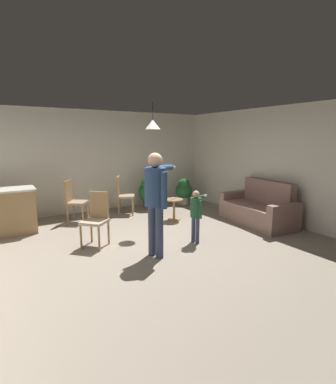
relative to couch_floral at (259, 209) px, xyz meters
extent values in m
plane|color=gray|center=(-2.67, 0.03, -0.33)|extent=(7.68, 7.68, 0.00)
cube|color=silver|center=(-2.67, 3.23, 1.02)|extent=(6.40, 0.10, 2.70)
cube|color=silver|center=(0.53, 0.03, 1.02)|extent=(0.10, 6.40, 2.70)
cube|color=#8C6B60|center=(-0.06, 0.01, -0.11)|extent=(1.00, 1.52, 0.45)
cube|color=#8C6B60|center=(0.27, -0.03, 0.39)|extent=(0.35, 1.45, 0.55)
cube|color=#8C6B60|center=(-0.14, -0.80, -0.02)|extent=(0.86, 0.27, 0.63)
cube|color=#8C6B60|center=(0.03, 0.81, -0.02)|extent=(0.86, 0.27, 0.63)
cylinder|color=#99754C|center=(0.18, -0.82, -0.30)|extent=(0.05, 0.05, 0.06)
cylinder|color=#99754C|center=(0.35, 0.77, -0.30)|extent=(0.05, 0.05, 0.06)
cylinder|color=#99754C|center=(-0.47, -0.75, -0.30)|extent=(0.05, 0.05, 0.06)
cylinder|color=#99754C|center=(-0.29, 0.84, -0.30)|extent=(0.05, 0.05, 0.06)
cube|color=#99754C|center=(-5.12, 2.18, 0.12)|extent=(1.20, 0.60, 0.91)
cube|color=beige|center=(-5.12, 2.18, 0.60)|extent=(1.26, 0.66, 0.04)
cylinder|color=#99754C|center=(-1.54, 1.26, 0.17)|extent=(0.44, 0.44, 0.03)
cylinder|color=#99754C|center=(-1.54, 1.26, -0.09)|extent=(0.06, 0.06, 0.49)
cylinder|color=#99754C|center=(-1.54, 1.26, -0.32)|extent=(0.31, 0.31, 0.03)
cylinder|color=#384260|center=(-3.03, -0.35, 0.11)|extent=(0.13, 0.13, 0.88)
cylinder|color=#384260|center=(-2.98, -0.52, 0.11)|extent=(0.13, 0.13, 0.88)
cylinder|color=navy|center=(-3.00, -0.43, 0.86)|extent=(0.35, 0.35, 0.62)
sphere|color=#D8AD8C|center=(-3.00, -0.43, 1.29)|extent=(0.24, 0.24, 0.24)
cylinder|color=navy|center=(-2.77, -0.17, 1.12)|extent=(0.59, 0.24, 0.10)
cube|color=white|center=(-2.45, -0.09, 1.12)|extent=(0.13, 0.07, 0.04)
cylinder|color=navy|center=(-2.96, -0.63, 0.83)|extent=(0.10, 0.10, 0.59)
cylinder|color=#384260|center=(-2.06, -0.21, -0.08)|extent=(0.07, 0.07, 0.51)
cylinder|color=#384260|center=(-2.04, -0.32, -0.08)|extent=(0.07, 0.07, 0.51)
cylinder|color=#265938|center=(-2.05, -0.26, 0.36)|extent=(0.20, 0.20, 0.36)
sphere|color=tan|center=(-2.05, -0.26, 0.61)|extent=(0.14, 0.14, 0.14)
cylinder|color=#265938|center=(-1.90, -0.12, 0.51)|extent=(0.35, 0.12, 0.06)
cube|color=white|center=(-1.70, -0.08, 0.51)|extent=(0.13, 0.06, 0.04)
cylinder|color=#265938|center=(-2.03, -0.38, 0.34)|extent=(0.06, 0.06, 0.34)
cylinder|color=#99754C|center=(-2.37, 2.65, -0.11)|extent=(0.04, 0.04, 0.45)
cylinder|color=#99754C|center=(-2.55, 2.33, -0.11)|extent=(0.04, 0.04, 0.45)
cylinder|color=#99754C|center=(-2.06, 2.47, -0.11)|extent=(0.04, 0.04, 0.45)
cylinder|color=#99754C|center=(-2.24, 2.16, -0.11)|extent=(0.04, 0.04, 0.45)
cube|color=#997F60|center=(-2.31, 2.40, 0.14)|extent=(0.57, 0.57, 0.05)
cube|color=#99754C|center=(-2.47, 2.50, 0.42)|extent=(0.22, 0.35, 0.50)
cylinder|color=#99754C|center=(-3.48, 0.53, -0.11)|extent=(0.04, 0.04, 0.45)
cylinder|color=#99754C|center=(-3.72, 0.80, -0.11)|extent=(0.04, 0.04, 0.45)
cylinder|color=#99754C|center=(-3.74, 0.29, -0.11)|extent=(0.04, 0.04, 0.45)
cylinder|color=#99754C|center=(-3.99, 0.55, -0.11)|extent=(0.04, 0.04, 0.45)
cube|color=tan|center=(-3.73, 0.54, 0.14)|extent=(0.59, 0.59, 0.05)
cube|color=#99754C|center=(-3.60, 0.67, 0.42)|extent=(0.29, 0.30, 0.50)
cylinder|color=#99754C|center=(-3.63, 2.56, -0.11)|extent=(0.04, 0.04, 0.45)
cylinder|color=#99754C|center=(-3.83, 2.27, -0.11)|extent=(0.04, 0.04, 0.45)
cylinder|color=#99754C|center=(-3.33, 2.36, -0.11)|extent=(0.04, 0.04, 0.45)
cylinder|color=#99754C|center=(-3.54, 2.06, -0.11)|extent=(0.04, 0.04, 0.45)
cube|color=#997F60|center=(-3.58, 2.31, 0.14)|extent=(0.59, 0.59, 0.05)
cube|color=#99754C|center=(-3.74, 2.42, 0.42)|extent=(0.25, 0.33, 0.50)
cylinder|color=#4C4742|center=(-1.51, 2.61, -0.20)|extent=(0.35, 0.35, 0.27)
sphere|color=#235B2D|center=(-1.51, 2.61, 0.15)|extent=(0.59, 0.59, 0.59)
sphere|color=#235B2D|center=(-1.51, 2.61, 0.36)|extent=(0.45, 0.45, 0.45)
cylinder|color=#B7B2AD|center=(-0.35, 2.56, -0.22)|extent=(0.30, 0.30, 0.23)
sphere|color=#235B2D|center=(-0.35, 2.56, 0.08)|extent=(0.51, 0.51, 0.51)
sphere|color=#235B2D|center=(-0.35, 2.56, 0.26)|extent=(0.38, 0.38, 0.38)
cube|color=white|center=(-1.57, 1.25, 0.21)|extent=(0.13, 0.09, 0.04)
cone|color=silver|center=(-2.27, 0.97, 1.92)|extent=(0.32, 0.32, 0.20)
cylinder|color=black|center=(-2.27, 0.97, 2.19)|extent=(0.01, 0.01, 0.36)
camera|label=1|loc=(-5.24, -4.45, 1.64)|focal=26.96mm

